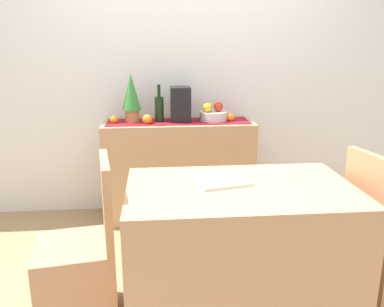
# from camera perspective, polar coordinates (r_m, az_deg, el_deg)

# --- Properties ---
(ground_plane) EXTENTS (6.40, 6.40, 0.02)m
(ground_plane) POSITION_cam_1_polar(r_m,az_deg,el_deg) (2.73, 0.13, -17.05)
(ground_plane) COLOR #9F7E58
(ground_plane) RESTS_ON ground
(room_wall_rear) EXTENTS (6.40, 0.06, 2.70)m
(room_wall_rear) POSITION_cam_1_polar(r_m,az_deg,el_deg) (3.48, -1.76, 13.66)
(room_wall_rear) COLOR white
(room_wall_rear) RESTS_ON ground
(sideboard_console) EXTENTS (1.24, 0.42, 0.84)m
(sideboard_console) POSITION_cam_1_polar(r_m,az_deg,el_deg) (3.38, -1.90, -2.44)
(sideboard_console) COLOR tan
(sideboard_console) RESTS_ON ground
(table_runner) EXTENTS (1.16, 0.32, 0.01)m
(table_runner) POSITION_cam_1_polar(r_m,az_deg,el_deg) (3.28, -1.97, 4.62)
(table_runner) COLOR maroon
(table_runner) RESTS_ON sideboard_console
(fruit_bowl) EXTENTS (0.23, 0.23, 0.07)m
(fruit_bowl) POSITION_cam_1_polar(r_m,az_deg,el_deg) (3.30, 3.10, 5.39)
(fruit_bowl) COLOR silver
(fruit_bowl) RESTS_ON table_runner
(apple_rear) EXTENTS (0.06, 0.06, 0.06)m
(apple_rear) POSITION_cam_1_polar(r_m,az_deg,el_deg) (3.34, 2.40, 6.74)
(apple_rear) COLOR gold
(apple_rear) RESTS_ON fruit_bowl
(apple_front) EXTENTS (0.08, 0.08, 0.08)m
(apple_front) POSITION_cam_1_polar(r_m,az_deg,el_deg) (3.29, 3.81, 6.72)
(apple_front) COLOR red
(apple_front) RESTS_ON fruit_bowl
(apple_left) EXTENTS (0.08, 0.08, 0.08)m
(apple_left) POSITION_cam_1_polar(r_m,az_deg,el_deg) (3.25, 2.21, 6.61)
(apple_left) COLOR gold
(apple_left) RESTS_ON fruit_bowl
(wine_bottle) EXTENTS (0.07, 0.07, 0.31)m
(wine_bottle) POSITION_cam_1_polar(r_m,az_deg,el_deg) (3.25, -4.73, 6.46)
(wine_bottle) COLOR black
(wine_bottle) RESTS_ON sideboard_console
(coffee_maker) EXTENTS (0.16, 0.18, 0.29)m
(coffee_maker) POSITION_cam_1_polar(r_m,az_deg,el_deg) (3.25, -1.67, 7.05)
(coffee_maker) COLOR black
(coffee_maker) RESTS_ON sideboard_console
(potted_plant) EXTENTS (0.15, 0.15, 0.39)m
(potted_plant) POSITION_cam_1_polar(r_m,az_deg,el_deg) (3.24, -8.71, 8.13)
(potted_plant) COLOR #AF7B42
(potted_plant) RESTS_ON sideboard_console
(orange_loose_far) EXTENTS (0.07, 0.07, 0.07)m
(orange_loose_far) POSITION_cam_1_polar(r_m,az_deg,el_deg) (3.25, -11.17, 4.80)
(orange_loose_far) COLOR orange
(orange_loose_far) RESTS_ON sideboard_console
(orange_loose_near_bowl) EXTENTS (0.07, 0.07, 0.07)m
(orange_loose_near_bowl) POSITION_cam_1_polar(r_m,az_deg,el_deg) (3.30, 5.54, 5.21)
(orange_loose_near_bowl) COLOR orange
(orange_loose_near_bowl) RESTS_ON sideboard_console
(orange_loose_end) EXTENTS (0.08, 0.08, 0.08)m
(orange_loose_end) POSITION_cam_1_polar(r_m,az_deg,el_deg) (3.19, -6.44, 4.89)
(orange_loose_end) COLOR orange
(orange_loose_end) RESTS_ON sideboard_console
(dining_table) EXTENTS (1.19, 0.74, 0.74)m
(dining_table) POSITION_cam_1_polar(r_m,az_deg,el_deg) (2.24, 6.73, -13.63)
(dining_table) COLOR tan
(dining_table) RESTS_ON ground
(open_book) EXTENTS (0.32, 0.27, 0.02)m
(open_book) POSITION_cam_1_polar(r_m,az_deg,el_deg) (2.13, 4.34, -3.95)
(open_book) COLOR white
(open_book) RESTS_ON dining_table
(chair_near_window) EXTENTS (0.46, 0.46, 0.90)m
(chair_near_window) POSITION_cam_1_polar(r_m,az_deg,el_deg) (2.29, -15.83, -16.44)
(chair_near_window) COLOR tan
(chair_near_window) RESTS_ON ground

